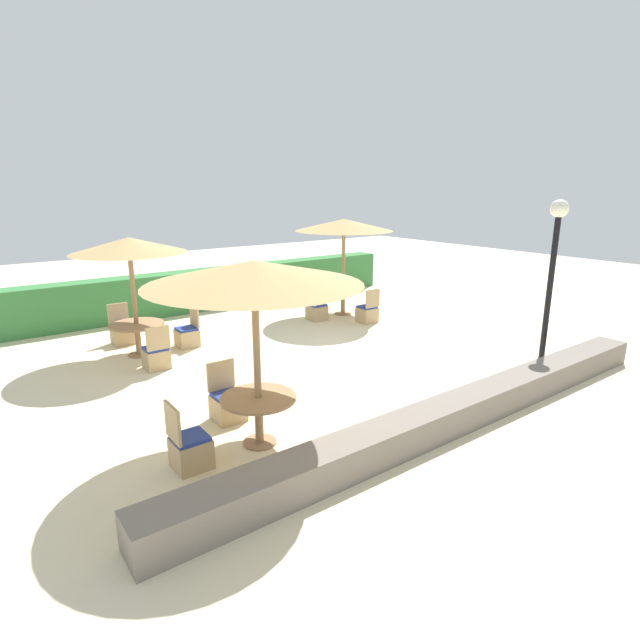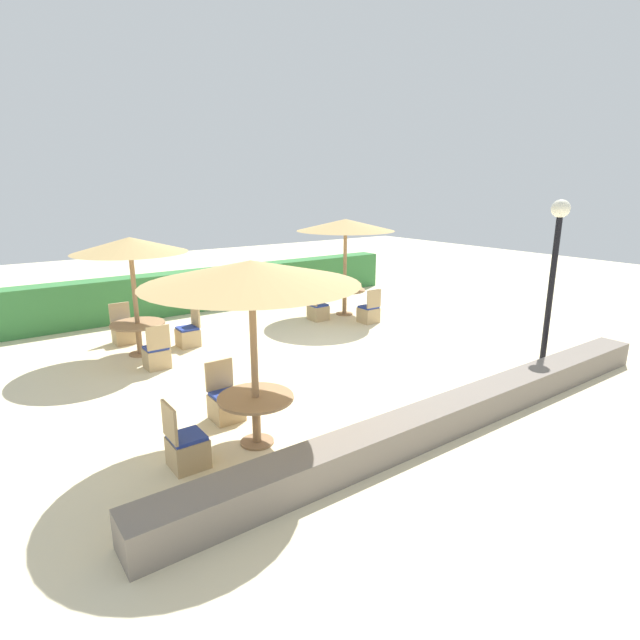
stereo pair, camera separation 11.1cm
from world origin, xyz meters
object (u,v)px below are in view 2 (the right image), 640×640
at_px(round_table_back_left, 138,329).
at_px(parasol_back_right, 346,225).
at_px(parasol_front_left, 251,273).
at_px(patio_chair_back_left_north, 124,332).
at_px(patio_chair_front_left_north, 226,404).
at_px(lamp_post, 556,249).
at_px(patio_chair_back_right_south, 369,313).
at_px(round_table_back_right, 345,294).
at_px(patio_chair_back_left_south, 157,356).
at_px(parasol_back_left, 130,246).
at_px(patio_chair_back_left_east, 189,335).
at_px(round_table_front_left, 256,406).
at_px(patio_chair_front_left_west, 186,448).
at_px(patio_chair_back_right_west, 318,311).

height_order(round_table_back_left, parasol_back_right, parasol_back_right).
bearing_deg(parasol_front_left, patio_chair_back_left_north, 92.13).
height_order(patio_chair_back_left_north, patio_chair_front_left_north, same).
relative_size(lamp_post, patio_chair_back_right_south, 3.57).
bearing_deg(round_table_back_right, round_table_back_left, -178.56).
distance_m(round_table_back_left, patio_chair_back_right_south, 5.90).
xyz_separation_m(lamp_post, parasol_front_left, (-6.68, 0.41, 0.11)).
xyz_separation_m(patio_chair_back_left_north, patio_chair_back_left_south, (0.08, -2.12, 0.00)).
xyz_separation_m(lamp_post, patio_chair_back_left_south, (-6.82, 4.29, -2.09)).
xyz_separation_m(parasol_back_left, patio_chair_front_left_north, (0.15, -3.98, -2.11)).
xyz_separation_m(round_table_back_left, patio_chair_back_left_east, (1.10, -0.05, -0.31)).
bearing_deg(round_table_back_right, round_table_front_left, -138.06).
distance_m(lamp_post, patio_chair_front_left_west, 8.01).
bearing_deg(patio_chair_back_right_south, round_table_front_left, -144.59).
relative_size(lamp_post, parasol_back_right, 1.23).
xyz_separation_m(patio_chair_back_left_east, round_table_front_left, (-0.92, -4.89, 0.31)).
bearing_deg(patio_chair_front_left_north, patio_chair_back_right_south, -151.67).
bearing_deg(patio_chair_back_right_west, lamp_post, 20.20).
relative_size(patio_chair_back_left_east, patio_chair_front_left_west, 1.00).
distance_m(patio_chair_back_left_north, patio_chair_back_right_south, 6.19).
bearing_deg(round_table_front_left, patio_chair_back_left_south, 92.14).
xyz_separation_m(patio_chair_back_left_east, patio_chair_back_left_south, (-1.07, -1.01, 0.00)).
bearing_deg(lamp_post, round_table_back_right, 100.44).
bearing_deg(parasol_front_left, parasol_back_right, 41.94).
relative_size(lamp_post, parasol_back_left, 1.30).
distance_m(patio_chair_front_left_west, patio_chair_back_right_south, 7.81).
height_order(patio_chair_back_left_south, patio_chair_front_left_north, same).
relative_size(patio_chair_front_left_west, patio_chair_front_left_north, 1.00).
height_order(lamp_post, patio_chair_front_left_west, lamp_post).
distance_m(patio_chair_back_left_north, patio_chair_back_left_south, 2.12).
bearing_deg(patio_chair_front_left_west, patio_chair_back_left_east, 158.13).
relative_size(lamp_post, patio_chair_back_left_north, 3.57).
height_order(patio_chair_back_left_north, parasol_back_right, parasol_back_right).
distance_m(round_table_back_left, parasol_back_right, 6.16).
bearing_deg(lamp_post, patio_chair_back_right_west, 110.20).
height_order(lamp_post, parasol_back_right, lamp_post).
relative_size(patio_chair_back_left_east, patio_chair_back_right_south, 1.00).
relative_size(parasol_back_left, parasol_back_right, 0.94).
distance_m(patio_chair_back_left_east, patio_chair_back_left_south, 1.47).
relative_size(parasol_back_left, round_table_back_left, 2.23).
relative_size(parasol_back_left, parasol_front_left, 0.88).
distance_m(parasol_back_left, patio_chair_back_left_east, 2.38).
xyz_separation_m(lamp_post, patio_chair_back_left_east, (-5.75, 5.30, -2.09)).
xyz_separation_m(round_table_back_left, round_table_front_left, (0.17, -4.94, -0.01)).
height_order(parasol_front_left, parasol_back_right, parasol_back_right).
xyz_separation_m(round_table_front_left, patio_chair_back_right_south, (5.64, 4.01, -0.31)).
xyz_separation_m(patio_chair_front_left_north, patio_chair_back_right_west, (4.70, 4.07, 0.00)).
bearing_deg(patio_chair_back_left_south, patio_chair_back_left_north, 92.10).
bearing_deg(patio_chair_back_left_east, patio_chair_back_right_west, -87.87).
xyz_separation_m(lamp_post, parasol_back_left, (-6.85, 5.35, 0.02)).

